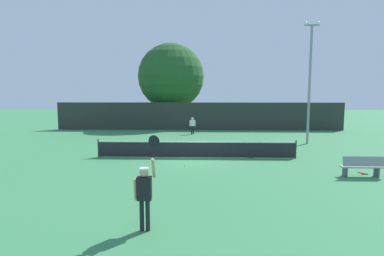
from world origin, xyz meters
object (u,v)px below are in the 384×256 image
at_px(tennis_ball, 185,165).
at_px(large_tree, 171,77).
at_px(courtside_bench, 362,166).
at_px(spare_racket, 361,172).
at_px(player_receiving, 192,124).
at_px(light_pole, 310,76).
at_px(parked_car_near, 279,117).
at_px(player_serving, 145,189).

distance_m(tennis_ball, large_tree, 20.91).
bearing_deg(large_tree, courtside_bench, -63.71).
bearing_deg(courtside_bench, tennis_ball, 167.33).
bearing_deg(spare_racket, player_receiving, 121.21).
bearing_deg(tennis_ball, courtside_bench, -12.67).
bearing_deg(light_pole, tennis_ball, -139.53).
relative_size(light_pole, parked_car_near, 2.03).
distance_m(player_receiving, parked_car_near, 15.82).
relative_size(player_serving, tennis_ball, 37.96).
height_order(courtside_bench, light_pole, light_pole).
bearing_deg(parked_car_near, spare_racket, -104.02).
relative_size(courtside_bench, parked_car_near, 0.41).
height_order(player_serving, parked_car_near, player_serving).
height_order(tennis_ball, light_pole, light_pole).
height_order(player_receiving, large_tree, large_tree).
distance_m(spare_racket, light_pole, 10.00).
distance_m(player_receiving, large_tree, 9.03).
xyz_separation_m(player_receiving, tennis_ball, (0.00, -12.79, -0.92)).
height_order(spare_racket, light_pole, light_pole).
bearing_deg(large_tree, tennis_ball, -82.24).
xyz_separation_m(player_serving, large_tree, (-2.08, 27.36, 4.64)).
xyz_separation_m(player_serving, courtside_bench, (8.65, 5.64, -0.67)).
relative_size(courtside_bench, large_tree, 0.19).
distance_m(light_pole, large_tree, 16.95).
xyz_separation_m(player_serving, tennis_ball, (0.63, 7.44, -1.11)).
bearing_deg(player_serving, light_pole, 57.70).
height_order(tennis_ball, large_tree, large_tree).
bearing_deg(player_receiving, light_pole, 149.35).
relative_size(player_receiving, light_pole, 0.17).
xyz_separation_m(player_receiving, courtside_bench, (8.02, -14.59, -0.47)).
relative_size(spare_racket, large_tree, 0.05).
relative_size(player_receiving, tennis_ball, 23.09).
xyz_separation_m(player_receiving, spare_racket, (8.40, -13.87, -0.93)).
bearing_deg(tennis_ball, player_receiving, 90.02).
relative_size(player_receiving, spare_racket, 3.03).
distance_m(spare_racket, courtside_bench, 0.94).
bearing_deg(tennis_ball, player_serving, -94.84).
xyz_separation_m(spare_racket, light_pole, (0.45, 8.63, 5.04)).
bearing_deg(parked_car_near, courtside_bench, -104.70).
bearing_deg(parked_car_near, light_pole, -105.38).
relative_size(player_serving, courtside_bench, 1.43).
bearing_deg(spare_racket, light_pole, 87.04).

